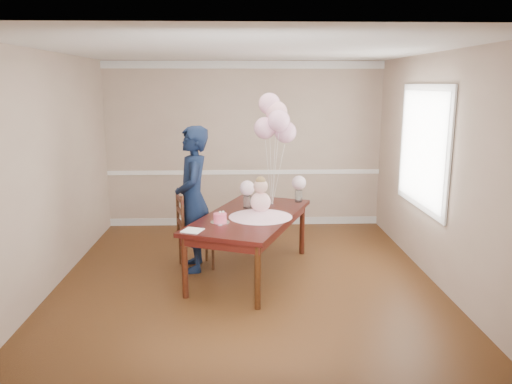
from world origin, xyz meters
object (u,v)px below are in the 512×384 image
dining_table_top (250,217)px  birthday_cake (220,218)px  dining_chair_seat (196,234)px  woman (193,199)px

dining_table_top → birthday_cake: size_ratio=13.33×
birthday_cake → dining_chair_seat: 0.78m
dining_table_top → dining_chair_seat: (-0.69, 0.24, -0.29)m
dining_chair_seat → woman: woman is taller
dining_table_top → dining_chair_seat: 0.79m
dining_chair_seat → dining_table_top: bearing=-36.0°
woman → dining_table_top: bearing=69.9°
birthday_cake → woman: size_ratio=0.08×
dining_chair_seat → woman: (-0.02, -0.05, 0.48)m
dining_table_top → woman: bearing=-173.4°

